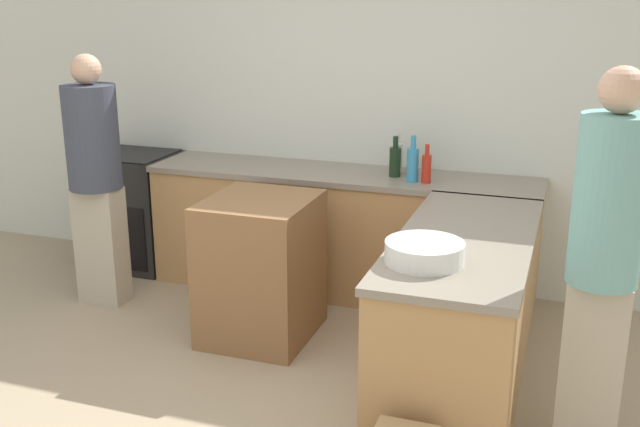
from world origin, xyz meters
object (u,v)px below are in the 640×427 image
dish_soap_bottle (413,163)px  person_at_peninsula (603,255)px  olive_oil_bottle (413,163)px  mixing_bowl (424,252)px  hot_sauce_bottle (427,168)px  island_table (261,268)px  person_by_range (95,173)px  range_oven (134,209)px  vinegar_bottle_clear (397,156)px  wine_bottle_dark (395,161)px

dish_soap_bottle → person_at_peninsula: size_ratio=0.17×
olive_oil_bottle → mixing_bowl: bearing=-75.9°
olive_oil_bottle → dish_soap_bottle: (0.03, -0.17, 0.04)m
person_at_peninsula → hot_sauce_bottle: bearing=126.7°
mixing_bowl → dish_soap_bottle: 1.55m
olive_oil_bottle → island_table: bearing=-128.3°
mixing_bowl → person_by_range: size_ratio=0.22×
range_oven → vinegar_bottle_clear: (2.08, 0.13, 0.55)m
mixing_bowl → dish_soap_bottle: dish_soap_bottle is taller
island_table → olive_oil_bottle: (0.74, 0.94, 0.53)m
wine_bottle_dark → mixing_bowl: bearing=-71.6°
hot_sauce_bottle → range_oven: bearing=177.4°
hot_sauce_bottle → wine_bottle_dark: bearing=156.3°
vinegar_bottle_clear → dish_soap_bottle: (0.16, -0.24, 0.01)m
island_table → person_by_range: bearing=174.1°
range_oven → vinegar_bottle_clear: bearing=3.7°
range_oven → dish_soap_bottle: bearing=-2.6°
range_oven → dish_soap_bottle: dish_soap_bottle is taller
olive_oil_bottle → person_by_range: bearing=-158.0°
island_table → dish_soap_bottle: bearing=44.6°
olive_oil_bottle → vinegar_bottle_clear: (-0.13, 0.06, 0.02)m
island_table → dish_soap_bottle: 1.23m
wine_bottle_dark → person_at_peninsula: 2.04m
person_at_peninsula → mixing_bowl: bearing=-176.4°
olive_oil_bottle → vinegar_bottle_clear: 0.15m
olive_oil_bottle → dish_soap_bottle: size_ratio=0.71×
hot_sauce_bottle → person_by_range: size_ratio=0.15×
olive_oil_bottle → dish_soap_bottle: dish_soap_bottle is taller
olive_oil_bottle → wine_bottle_dark: 0.14m
wine_bottle_dark → person_at_peninsula: bearing=-49.7°
vinegar_bottle_clear → person_by_range: 2.07m
person_by_range → dish_soap_bottle: bearing=17.3°
range_oven → olive_oil_bottle: olive_oil_bottle is taller
hot_sauce_bottle → mixing_bowl: bearing=-78.9°
olive_oil_bottle → wine_bottle_dark: size_ratio=0.80×
olive_oil_bottle → dish_soap_bottle: 0.18m
olive_oil_bottle → hot_sauce_bottle: bearing=-54.5°
olive_oil_bottle → person_at_peninsula: person_at_peninsula is taller
range_oven → person_by_range: 0.91m
hot_sauce_bottle → person_at_peninsula: size_ratio=0.14×
mixing_bowl → wine_bottle_dark: 1.69m
mixing_bowl → person_by_range: 2.58m
island_table → person_at_peninsula: person_at_peninsula is taller
mixing_bowl → olive_oil_bottle: (-0.42, 1.68, 0.04)m
vinegar_bottle_clear → wine_bottle_dark: size_ratio=1.00×
island_table → vinegar_bottle_clear: size_ratio=3.22×
mixing_bowl → vinegar_bottle_clear: 1.83m
vinegar_bottle_clear → wine_bottle_dark: 0.14m
mixing_bowl → hot_sauce_bottle: size_ratio=1.43×
island_table → wine_bottle_dark: wine_bottle_dark is taller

